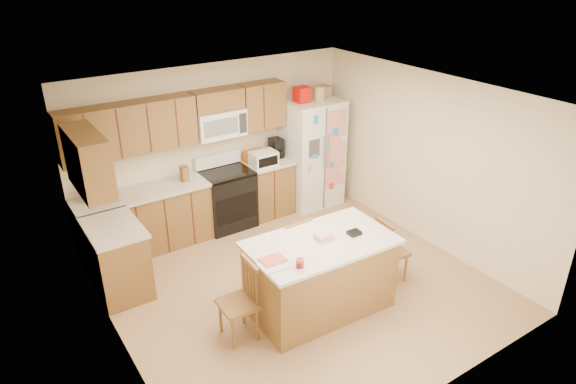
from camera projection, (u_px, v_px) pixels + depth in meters
ground at (297, 284)px, 6.74m from camera, size 4.50×4.50×0.00m
room_shell at (298, 184)px, 6.12m from camera, size 4.60×4.60×2.52m
cabinetry at (168, 190)px, 7.20m from camera, size 3.36×1.56×2.15m
stove at (227, 198)px, 7.99m from camera, size 0.76×0.65×1.13m
refrigerator at (311, 152)px, 8.53m from camera, size 0.90×0.79×2.04m
island at (320, 275)px, 6.10m from camera, size 1.75×1.06×1.03m
windsor_chair_left at (240, 303)px, 5.66m from camera, size 0.40×0.42×0.95m
windsor_chair_back at (292, 253)px, 6.58m from camera, size 0.41×0.39×0.95m
windsor_chair_right at (390, 251)px, 6.68m from camera, size 0.41×0.42×0.89m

